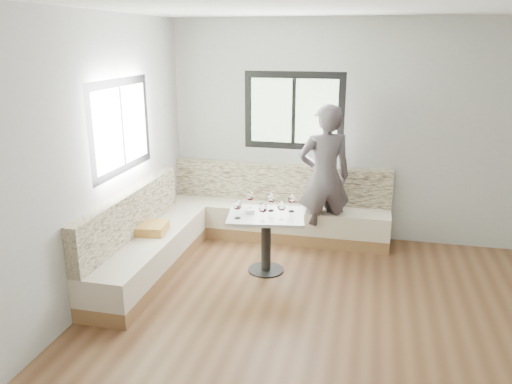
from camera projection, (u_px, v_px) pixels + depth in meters
The scene contains 11 objects.
room at pixel (346, 183), 4.05m from camera, with size 5.01×5.01×2.81m.
banquette at pixel (225, 226), 6.14m from camera, with size 2.90×2.80×0.95m.
table at pixel (266, 229), 5.55m from camera, with size 0.92×0.77×0.68m.
person at pixel (324, 177), 6.14m from camera, with size 0.66×0.43×1.81m, color #4F474C.
olive_ramekin at pixel (250, 211), 5.53m from camera, with size 0.11×0.11×0.05m.
wine_glass_a at pixel (237, 206), 5.34m from camera, with size 0.09×0.09×0.20m.
wine_glass_b at pixel (263, 208), 5.26m from camera, with size 0.09×0.09×0.20m.
wine_glass_c at pixel (282, 207), 5.31m from camera, with size 0.09×0.09×0.20m.
wine_glass_d at pixel (271, 199), 5.57m from camera, with size 0.09×0.09×0.20m.
wine_glass_e at pixel (292, 199), 5.55m from camera, with size 0.09×0.09×0.20m.
wine_glass_f at pixel (250, 197), 5.65m from camera, with size 0.09×0.09×0.20m.
Camera 1 is at (0.10, -3.88, 2.53)m, focal length 35.00 mm.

